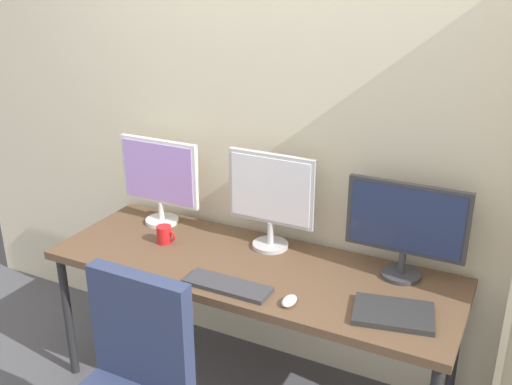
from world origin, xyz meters
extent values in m
cube|color=beige|center=(0.00, 1.02, 1.30)|extent=(4.35, 0.10, 2.60)
cube|color=brown|center=(0.00, 0.60, 0.72)|extent=(1.95, 0.68, 0.04)
cylinder|color=#262628|center=(-0.93, 0.31, 0.35)|extent=(0.04, 0.04, 0.70)
cylinder|color=#262628|center=(-0.93, 0.89, 0.35)|extent=(0.04, 0.04, 0.70)
cylinder|color=#262628|center=(0.93, 0.89, 0.35)|extent=(0.04, 0.04, 0.70)
cube|color=navy|center=(-0.14, -0.06, 0.75)|extent=(0.44, 0.07, 0.48)
cylinder|color=silver|center=(-0.66, 0.81, 0.75)|extent=(0.18, 0.18, 0.02)
cylinder|color=silver|center=(-0.66, 0.81, 0.81)|extent=(0.03, 0.03, 0.10)
cube|color=silver|center=(-0.66, 0.81, 1.03)|extent=(0.47, 0.03, 0.35)
cube|color=#B28CE5|center=(-0.66, 0.80, 1.03)|extent=(0.43, 0.01, 0.32)
cylinder|color=silver|center=(0.00, 0.81, 0.75)|extent=(0.18, 0.18, 0.02)
cylinder|color=silver|center=(0.00, 0.81, 0.82)|extent=(0.03, 0.03, 0.11)
cube|color=silver|center=(0.00, 0.81, 1.05)|extent=(0.45, 0.03, 0.35)
cube|color=white|center=(0.00, 0.80, 1.05)|extent=(0.41, 0.01, 0.32)
cylinder|color=#38383D|center=(0.66, 0.81, 0.75)|extent=(0.18, 0.18, 0.02)
cylinder|color=#38383D|center=(0.66, 0.81, 0.81)|extent=(0.03, 0.03, 0.10)
cube|color=#38383D|center=(0.66, 0.81, 1.03)|extent=(0.53, 0.03, 0.33)
cube|color=navy|center=(0.66, 0.80, 1.03)|extent=(0.49, 0.01, 0.30)
cube|color=#38383D|center=(0.00, 0.37, 0.75)|extent=(0.39, 0.13, 0.02)
ellipsoid|color=silver|center=(0.30, 0.37, 0.76)|extent=(0.06, 0.10, 0.03)
cube|color=#2D2D2D|center=(0.71, 0.48, 0.75)|extent=(0.36, 0.28, 0.02)
cylinder|color=red|center=(-0.50, 0.61, 0.79)|extent=(0.08, 0.08, 0.09)
torus|color=red|center=(-0.46, 0.61, 0.79)|extent=(0.06, 0.01, 0.06)
camera|label=1|loc=(1.12, -1.58, 2.08)|focal=41.28mm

